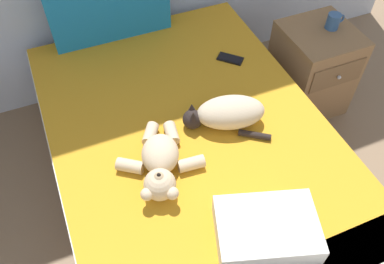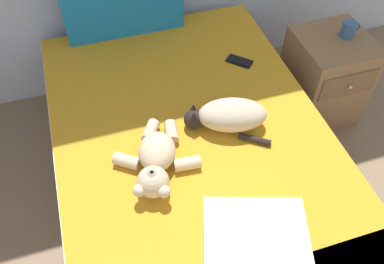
% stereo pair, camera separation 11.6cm
% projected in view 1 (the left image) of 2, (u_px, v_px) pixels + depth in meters
% --- Properties ---
extents(bed, '(1.40, 2.09, 0.53)m').
position_uv_depth(bed, '(193.00, 167.00, 2.18)').
color(bed, olive).
rests_on(bed, ground_plane).
extents(cat, '(0.42, 0.33, 0.15)m').
position_uv_depth(cat, '(227.00, 113.00, 1.97)').
color(cat, '#C6B293').
rests_on(cat, bed).
extents(teddy_bear, '(0.39, 0.47, 0.15)m').
position_uv_depth(teddy_bear, '(160.00, 163.00, 1.78)').
color(teddy_bear, beige).
rests_on(teddy_bear, bed).
extents(cell_phone, '(0.16, 0.16, 0.01)m').
position_uv_depth(cell_phone, '(230.00, 59.00, 2.34)').
color(cell_phone, black).
rests_on(cell_phone, bed).
extents(throw_pillow, '(0.47, 0.39, 0.11)m').
position_uv_depth(throw_pillow, '(266.00, 229.00, 1.59)').
color(throw_pillow, white).
rests_on(throw_pillow, bed).
extents(nightstand, '(0.43, 0.47, 0.59)m').
position_uv_depth(nightstand, '(312.00, 69.00, 2.64)').
color(nightstand, olive).
rests_on(nightstand, ground_plane).
extents(mug, '(0.12, 0.08, 0.09)m').
position_uv_depth(mug, '(334.00, 21.00, 2.40)').
color(mug, '#33598C').
rests_on(mug, nightstand).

